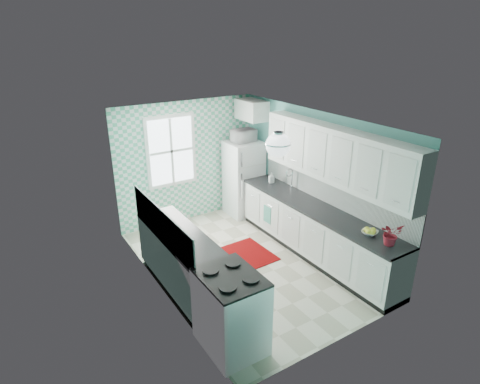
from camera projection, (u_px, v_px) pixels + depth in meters
floor at (245, 264)px, 6.97m from camera, size 3.00×4.40×0.02m
ceiling at (246, 120)px, 6.01m from camera, size 3.00×4.40×0.02m
wall_back at (187, 162)px, 8.22m from camera, size 3.00×0.02×2.50m
wall_front at (347, 259)px, 4.76m from camera, size 3.00×0.02×2.50m
wall_left at (157, 220)px, 5.74m from camera, size 0.02×4.40×2.50m
wall_right at (316, 180)px, 7.23m from camera, size 0.02×4.40×2.50m
accent_wall at (187, 162)px, 8.20m from camera, size 3.00×0.01×2.50m
window at (171, 151)px, 7.89m from camera, size 1.04×0.05×1.44m
backsplash_right at (330, 190)px, 6.93m from camera, size 0.02×3.60×0.51m
backsplash_left at (161, 225)px, 5.71m from camera, size 0.02×2.15×0.51m
upper_cabinets_right at (336, 155)px, 6.43m from camera, size 0.33×3.20×0.90m
upper_cabinet_fridge at (250, 110)px, 8.18m from camera, size 0.40×0.74×0.40m
ceiling_light at (278, 145)px, 5.46m from camera, size 0.34×0.34×0.35m
base_cabinets_right at (315, 232)px, 7.07m from camera, size 0.60×3.60×0.90m
countertop_right at (316, 208)px, 6.89m from camera, size 0.63×3.60×0.04m
base_cabinets_left at (183, 264)px, 6.14m from camera, size 0.60×2.15×0.90m
countertop_left at (182, 236)px, 5.97m from camera, size 0.63×2.15×0.04m
fridge at (244, 178)px, 8.60m from camera, size 0.70×0.70×1.61m
stove at (231, 310)px, 4.98m from camera, size 0.69×0.86×1.03m
sink at (283, 191)px, 7.62m from camera, size 0.56×0.47×0.53m
rug at (250, 253)px, 7.27m from camera, size 0.70×0.97×0.02m
dish_towel at (267, 215)px, 7.68m from camera, size 0.07×0.22×0.34m
fruit_bowl at (370, 233)px, 5.97m from camera, size 0.30×0.30×0.06m
potted_plant at (391, 234)px, 5.64m from camera, size 0.34×0.30×0.33m
soap_bottle at (271, 178)px, 7.95m from camera, size 0.12×0.12×0.21m
microwave at (244, 136)px, 8.24m from camera, size 0.49×0.34×0.26m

